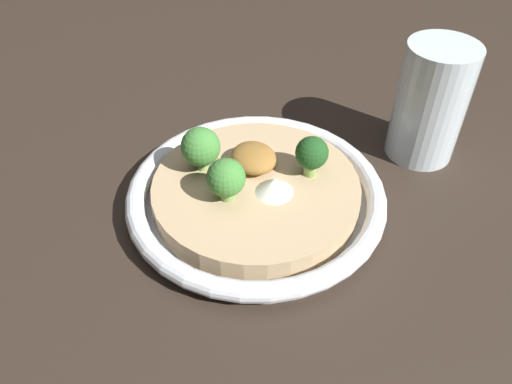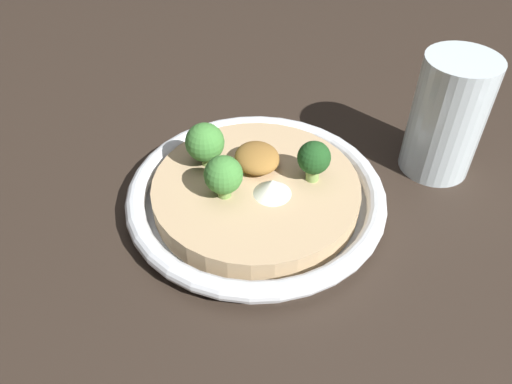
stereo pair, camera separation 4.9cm
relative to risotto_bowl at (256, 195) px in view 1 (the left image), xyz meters
The scene contains 8 objects.
ground_plane 0.02m from the risotto_bowl, ahead, with size 6.00×6.00×0.00m, color #2D231C.
risotto_bowl is the anchor object (origin of this frame).
cheese_sprinkle 0.03m from the risotto_bowl, 153.62° to the right, with size 0.04×0.04×0.02m.
crispy_onion_garnish 0.04m from the risotto_bowl, 22.41° to the right, with size 0.05×0.04×0.02m.
broccoli_front 0.07m from the risotto_bowl, 103.32° to the right, with size 0.03×0.03×0.04m.
broccoli_right 0.07m from the risotto_bowl, 39.31° to the left, with size 0.04×0.04×0.05m.
broccoli_back_left 0.05m from the risotto_bowl, 99.52° to the left, with size 0.04×0.04×0.04m.
drinking_glass 0.21m from the risotto_bowl, 91.93° to the right, with size 0.07×0.07×0.13m.
Camera 1 is at (-0.32, 0.17, 0.35)m, focal length 35.00 mm.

